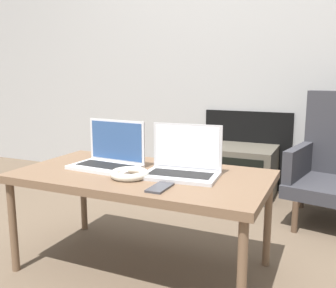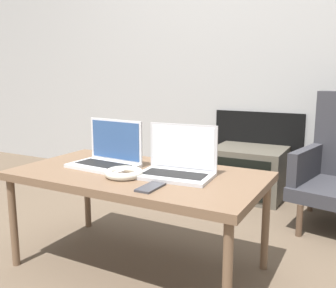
{
  "view_description": "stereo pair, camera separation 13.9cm",
  "coord_description": "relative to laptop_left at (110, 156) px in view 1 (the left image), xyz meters",
  "views": [
    {
      "loc": [
        0.79,
        -1.28,
        0.91
      ],
      "look_at": [
        0.0,
        0.5,
        0.56
      ],
      "focal_mm": 40.0,
      "sensor_mm": 36.0,
      "label": 1
    },
    {
      "loc": [
        0.92,
        -1.22,
        0.91
      ],
      "look_at": [
        0.0,
        0.5,
        0.56
      ],
      "focal_mm": 40.0,
      "sensor_mm": 36.0,
      "label": 2
    }
  ],
  "objects": [
    {
      "name": "tv",
      "position": [
        0.35,
        1.26,
        -0.34
      ],
      "size": [
        0.52,
        0.44,
        0.38
      ],
      "color": "#4C473D",
      "rests_on": "ground_plane"
    },
    {
      "name": "ground_plane",
      "position": [
        0.19,
        -0.23,
        -0.52
      ],
      "size": [
        14.0,
        14.0,
        0.0
      ],
      "primitive_type": "plane",
      "color": "brown"
    },
    {
      "name": "table",
      "position": [
        0.19,
        -0.03,
        -0.09
      ],
      "size": [
        1.16,
        0.62,
        0.47
      ],
      "color": "brown",
      "rests_on": "ground_plane"
    },
    {
      "name": "laptop_left",
      "position": [
        0.0,
        0.0,
        0.0
      ],
      "size": [
        0.34,
        0.23,
        0.22
      ],
      "rotation": [
        0.0,
        0.0,
        -0.08
      ],
      "color": "silver",
      "rests_on": "table"
    },
    {
      "name": "laptop_right",
      "position": [
        0.39,
        -0.0,
        0.0
      ],
      "size": [
        0.34,
        0.23,
        0.22
      ],
      "rotation": [
        0.0,
        0.0,
        0.08
      ],
      "color": "#B2B2B7",
      "rests_on": "table"
    },
    {
      "name": "headphones",
      "position": [
        0.18,
        -0.13,
        -0.04
      ],
      "size": [
        0.17,
        0.17,
        0.03
      ],
      "color": "beige",
      "rests_on": "table"
    },
    {
      "name": "phone",
      "position": [
        0.38,
        -0.22,
        -0.05
      ],
      "size": [
        0.07,
        0.14,
        0.01
      ],
      "color": "#333338",
      "rests_on": "table"
    },
    {
      "name": "wall_back",
      "position": [
        0.19,
        1.53,
        0.76
      ],
      "size": [
        7.0,
        0.08,
        2.6
      ],
      "color": "#999999",
      "rests_on": "ground_plane"
    }
  ]
}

